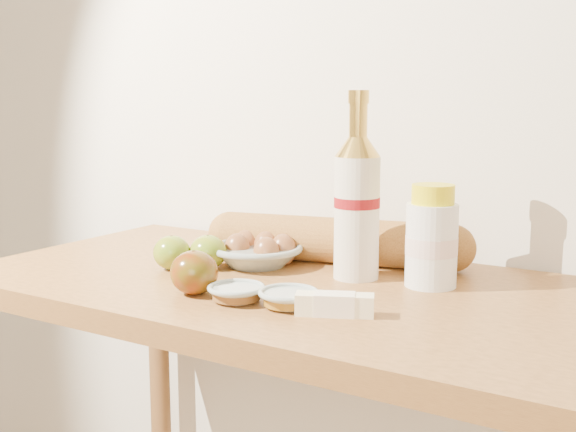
{
  "coord_description": "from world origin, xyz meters",
  "views": [
    {
      "loc": [
        0.62,
        0.13,
        1.22
      ],
      "look_at": [
        0.0,
        1.15,
        1.02
      ],
      "focal_mm": 45.0,
      "sensor_mm": 36.0,
      "label": 1
    }
  ],
  "objects_px": {
    "bourbon_bottle": "(357,203)",
    "cream_bottle": "(432,239)",
    "egg_bowl": "(258,252)",
    "baguette": "(335,240)",
    "table": "(297,349)"
  },
  "relations": [
    {
      "from": "table",
      "to": "egg_bowl",
      "type": "distance_m",
      "value": 0.21
    },
    {
      "from": "bourbon_bottle",
      "to": "cream_bottle",
      "type": "xyz_separation_m",
      "value": [
        0.13,
        0.02,
        -0.05
      ]
    },
    {
      "from": "egg_bowl",
      "to": "cream_bottle",
      "type": "bearing_deg",
      "value": 4.75
    },
    {
      "from": "cream_bottle",
      "to": "baguette",
      "type": "bearing_deg",
      "value": 168.37
    },
    {
      "from": "bourbon_bottle",
      "to": "egg_bowl",
      "type": "bearing_deg",
      "value": 161.4
    },
    {
      "from": "table",
      "to": "cream_bottle",
      "type": "bearing_deg",
      "value": 24.25
    },
    {
      "from": "cream_bottle",
      "to": "baguette",
      "type": "relative_size",
      "value": 0.32
    },
    {
      "from": "cream_bottle",
      "to": "egg_bowl",
      "type": "xyz_separation_m",
      "value": [
        -0.33,
        -0.03,
        -0.05
      ]
    },
    {
      "from": "cream_bottle",
      "to": "table",
      "type": "bearing_deg",
      "value": -149.93
    },
    {
      "from": "table",
      "to": "cream_bottle",
      "type": "xyz_separation_m",
      "value": [
        0.21,
        0.09,
        0.2
      ]
    },
    {
      "from": "cream_bottle",
      "to": "baguette",
      "type": "distance_m",
      "value": 0.23
    },
    {
      "from": "baguette",
      "to": "cream_bottle",
      "type": "bearing_deg",
      "value": -30.03
    },
    {
      "from": "table",
      "to": "cream_bottle",
      "type": "distance_m",
      "value": 0.31
    },
    {
      "from": "egg_bowl",
      "to": "baguette",
      "type": "relative_size",
      "value": 0.33
    },
    {
      "from": "egg_bowl",
      "to": "bourbon_bottle",
      "type": "bearing_deg",
      "value": 3.35
    }
  ]
}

